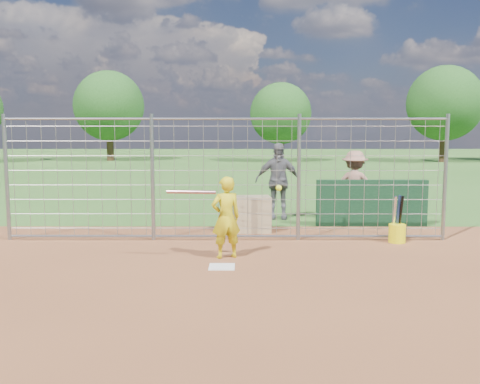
{
  "coord_description": "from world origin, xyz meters",
  "views": [
    {
      "loc": [
        0.33,
        -8.9,
        2.32
      ],
      "look_at": [
        0.3,
        0.8,
        1.15
      ],
      "focal_mm": 40.0,
      "sensor_mm": 36.0,
      "label": 1
    }
  ],
  "objects_px": {
    "bystander_b": "(278,181)",
    "bucket_with_bats": "(397,231)",
    "equipment_bin": "(252,214)",
    "batter": "(226,217)",
    "bystander_c": "(354,186)"
  },
  "relations": [
    {
      "from": "equipment_bin",
      "to": "bucket_with_bats",
      "type": "relative_size",
      "value": 0.82
    },
    {
      "from": "bystander_c",
      "to": "bystander_b",
      "type": "bearing_deg",
      "value": 8.83
    },
    {
      "from": "bystander_c",
      "to": "equipment_bin",
      "type": "xyz_separation_m",
      "value": [
        -2.6,
        -1.57,
        -0.47
      ]
    },
    {
      "from": "bystander_b",
      "to": "bystander_c",
      "type": "bearing_deg",
      "value": -3.6
    },
    {
      "from": "bucket_with_bats",
      "to": "bystander_b",
      "type": "bearing_deg",
      "value": 127.96
    },
    {
      "from": "batter",
      "to": "bystander_b",
      "type": "relative_size",
      "value": 0.75
    },
    {
      "from": "batter",
      "to": "bystander_c",
      "type": "relative_size",
      "value": 0.84
    },
    {
      "from": "bystander_b",
      "to": "bucket_with_bats",
      "type": "relative_size",
      "value": 1.99
    },
    {
      "from": "bystander_c",
      "to": "bucket_with_bats",
      "type": "height_order",
      "value": "bystander_c"
    },
    {
      "from": "bystander_c",
      "to": "bucket_with_bats",
      "type": "xyz_separation_m",
      "value": [
        0.32,
        -2.7,
        -0.63
      ]
    },
    {
      "from": "equipment_bin",
      "to": "bucket_with_bats",
      "type": "bearing_deg",
      "value": -26.48
    },
    {
      "from": "batter",
      "to": "bystander_c",
      "type": "xyz_separation_m",
      "value": [
        3.12,
        3.98,
        0.14
      ]
    },
    {
      "from": "bystander_b",
      "to": "equipment_bin",
      "type": "relative_size",
      "value": 2.43
    },
    {
      "from": "batter",
      "to": "equipment_bin",
      "type": "relative_size",
      "value": 1.83
    },
    {
      "from": "bystander_b",
      "to": "equipment_bin",
      "type": "bearing_deg",
      "value": -109.8
    }
  ]
}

